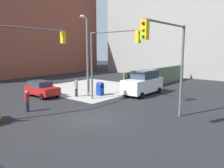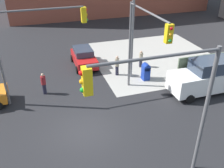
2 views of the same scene
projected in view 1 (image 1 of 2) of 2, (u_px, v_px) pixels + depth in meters
ground_plane at (93, 119)px, 15.43m from camera, size 120.00×120.00×0.00m
sidewalk_corner at (92, 88)px, 27.95m from camera, size 12.00×12.00×0.01m
construction_fence at (160, 77)px, 29.56m from camera, size 16.33×0.12×2.40m
building_warehouse_north at (9, 32)px, 43.74m from camera, size 32.00×18.00×16.60m
building_loft_east at (180, 31)px, 47.07m from camera, size 20.00×24.00×17.71m
smokestack at (87, 37)px, 54.81m from camera, size 1.80×1.80×15.94m
traffic_signal_nw_corner at (27, 52)px, 15.87m from camera, size 6.02×0.36×6.50m
traffic_signal_se_corner at (170, 53)px, 13.70m from camera, size 5.51×0.36×6.50m
traffic_signal_ne_corner at (108, 52)px, 19.61m from camera, size 0.36×5.62×6.50m
street_lamp_corner at (87, 51)px, 21.94m from camera, size 2.30×1.71×8.00m
mailbox_blue at (100, 88)px, 23.18m from camera, size 0.56×0.64×1.43m
coupe_red at (42, 89)px, 22.58m from camera, size 2.02×3.95×1.62m
van_white_delivery at (143, 83)px, 23.71m from camera, size 5.40×2.32×2.62m
pedestrian_crossing at (27, 101)px, 17.04m from camera, size 0.36×0.36×1.69m
pedestrian_waiting at (76, 88)px, 22.57m from camera, size 0.36×0.36×1.76m
pedestrian_walking_north at (88, 85)px, 25.14m from camera, size 0.36×0.36×1.57m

